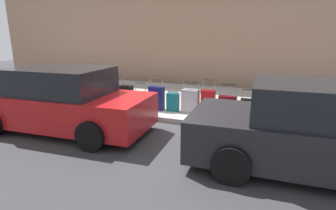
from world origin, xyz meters
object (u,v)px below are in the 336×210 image
object	(u,v)px
suitcase_black_1	(247,109)
parked_car_red_1	(63,101)
suitcase_maroon_9	(113,95)
suitcase_silver_4	(190,101)
suitcase_olive_7	(141,100)
parked_car_charcoal_0	(321,131)
bollard_post	(73,91)
suitcase_navy_6	(157,98)
suitcase_olive_0	(269,112)
suitcase_black_8	(127,96)
suitcase_red_3	(208,103)
fire_hydrant	(95,91)
suitcase_teal_5	(173,102)
suitcase_maroon_2	(227,107)

from	to	relation	value
suitcase_black_1	parked_car_red_1	world-z (taller)	parked_car_red_1
suitcase_maroon_9	suitcase_silver_4	bearing A→B (deg)	-178.48
suitcase_black_1	suitcase_silver_4	size ratio (longest dim) A/B	0.89
suitcase_silver_4	parked_car_red_1	bearing A→B (deg)	39.57
suitcase_olive_7	parked_car_charcoal_0	world-z (taller)	parked_car_charcoal_0
bollard_post	suitcase_maroon_9	bearing A→B (deg)	-173.72
suitcase_silver_4	suitcase_navy_6	world-z (taller)	suitcase_navy_6
suitcase_olive_0	suitcase_black_8	xyz separation A→B (m)	(4.15, -0.02, 0.08)
parked_car_red_1	suitcase_red_3	bearing A→B (deg)	-146.57
suitcase_red_3	fire_hydrant	distance (m)	3.76
suitcase_olive_0	suitcase_black_8	size ratio (longest dim) A/B	0.84
suitcase_teal_5	parked_car_red_1	distance (m)	3.00
suitcase_red_3	parked_car_charcoal_0	xyz separation A→B (m)	(-2.45, 2.07, 0.23)
suitcase_teal_5	suitcase_black_8	size ratio (longest dim) A/B	0.66
bollard_post	parked_car_charcoal_0	bearing A→B (deg)	164.46
suitcase_maroon_2	suitcase_navy_6	distance (m)	2.09
suitcase_black_1	suitcase_olive_7	world-z (taller)	suitcase_black_1
fire_hydrant	suitcase_olive_0	bearing A→B (deg)	179.92
suitcase_black_1	parked_car_red_1	xyz separation A→B (m)	(4.19, 2.08, 0.31)
suitcase_red_3	parked_car_red_1	xyz separation A→B (m)	(3.14, 2.07, 0.23)
suitcase_red_3	suitcase_silver_4	xyz separation A→B (m)	(0.53, -0.08, -0.02)
suitcase_olive_0	suitcase_maroon_2	xyz separation A→B (m)	(1.06, -0.02, 0.04)
bollard_post	suitcase_black_8	bearing A→B (deg)	-175.08
fire_hydrant	suitcase_teal_5	bearing A→B (deg)	-178.93
fire_hydrant	suitcase_black_1	bearing A→B (deg)	179.95
suitcase_olive_7	suitcase_maroon_9	size ratio (longest dim) A/B	0.90
suitcase_navy_6	suitcase_olive_7	xyz separation A→B (m)	(0.52, 0.02, -0.10)
fire_hydrant	suitcase_red_3	bearing A→B (deg)	179.85
suitcase_red_3	suitcase_silver_4	world-z (taller)	suitcase_red_3
suitcase_black_8	suitcase_teal_5	bearing A→B (deg)	-178.70
suitcase_teal_5	suitcase_black_8	xyz separation A→B (m)	(1.51, 0.03, 0.07)
parked_car_charcoal_0	parked_car_red_1	xyz separation A→B (m)	(5.58, -0.00, 0.00)
suitcase_black_1	suitcase_navy_6	size ratio (longest dim) A/B	0.88
suitcase_maroon_9	bollard_post	xyz separation A→B (m)	(1.42, 0.16, 0.04)
suitcase_black_1	fire_hydrant	size ratio (longest dim) A/B	1.04
suitcase_red_3	parked_car_charcoal_0	bearing A→B (deg)	139.75
bollard_post	suitcase_silver_4	bearing A→B (deg)	-176.77
suitcase_maroon_9	fire_hydrant	size ratio (longest dim) A/B	1.12
suitcase_silver_4	suitcase_teal_5	size ratio (longest dim) A/B	1.55
suitcase_olive_7	parked_car_charcoal_0	distance (m)	5.00
suitcase_maroon_2	bollard_post	world-z (taller)	suitcase_maroon_2
suitcase_maroon_9	parked_car_charcoal_0	size ratio (longest dim) A/B	0.20
suitcase_black_1	suitcase_navy_6	world-z (taller)	suitcase_navy_6
suitcase_teal_5	fire_hydrant	world-z (taller)	fire_hydrant
suitcase_maroon_9	bollard_post	distance (m)	1.43
suitcase_olive_7	suitcase_silver_4	bearing A→B (deg)	-177.45
suitcase_olive_0	suitcase_silver_4	bearing A→B (deg)	-2.20
suitcase_maroon_2	parked_car_charcoal_0	bearing A→B (deg)	132.53
suitcase_teal_5	bollard_post	distance (m)	3.45
suitcase_red_3	parked_car_red_1	world-z (taller)	parked_car_red_1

